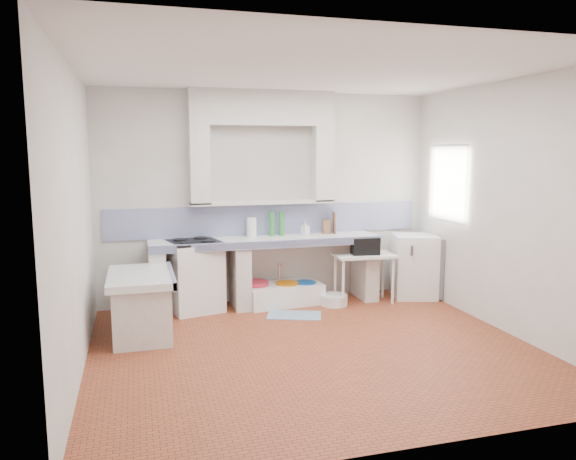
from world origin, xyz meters
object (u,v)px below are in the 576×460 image
object	(u,v)px
stove	(195,277)
fridge	(414,266)
sink	(283,295)
side_table	(364,278)

from	to	relation	value
stove	fridge	xyz separation A→B (m)	(3.01, -0.15, 0.00)
stove	sink	world-z (taller)	stove
side_table	fridge	bearing A→B (deg)	8.64
stove	side_table	distance (m)	2.24
sink	side_table	bearing A→B (deg)	-18.13
stove	sink	size ratio (longest dim) A/B	0.87
side_table	stove	bearing A→B (deg)	176.69
sink	side_table	world-z (taller)	side_table
stove	side_table	world-z (taller)	stove
fridge	sink	bearing A→B (deg)	-168.98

